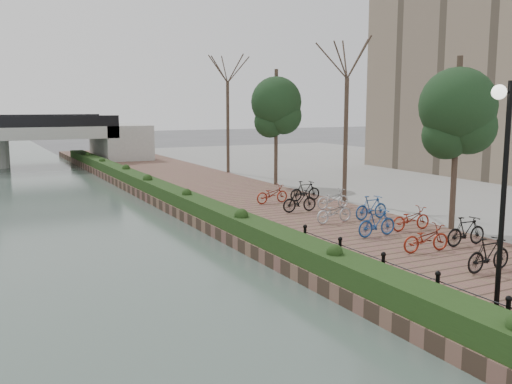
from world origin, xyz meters
TOP-DOWN VIEW (x-y plane):
  - promenade at (4.00, 17.50)m, footprint 8.00×75.00m
  - inland_pavement at (20.00, 17.50)m, footprint 24.00×75.00m
  - hedge at (0.60, 20.00)m, footprint 1.10×56.00m
  - chain_fence at (1.40, 2.00)m, footprint 0.10×14.10m
  - lamppost at (2.20, 1.95)m, footprint 1.02×0.32m
  - bicycle_parking at (5.49, 9.34)m, footprint 2.40×17.32m
  - street_trees at (8.00, 12.68)m, footprint 3.20×37.12m

SIDE VIEW (x-z plane):
  - promenade at x=4.00m, z-range 0.00..0.50m
  - inland_pavement at x=20.00m, z-range 0.00..0.50m
  - hedge at x=0.60m, z-range 0.50..1.10m
  - chain_fence at x=1.40m, z-range 0.50..1.20m
  - bicycle_parking at x=5.49m, z-range 0.47..1.47m
  - street_trees at x=8.00m, z-range 0.29..7.09m
  - lamppost at x=2.20m, z-range 1.62..6.84m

